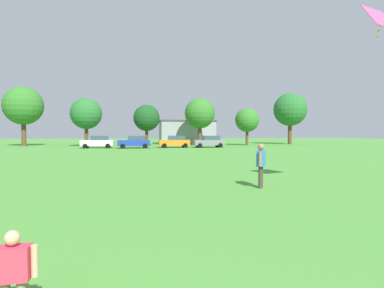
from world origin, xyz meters
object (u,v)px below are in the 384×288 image
at_px(tree_far_right, 290,110).
at_px(kite, 380,19).
at_px(parked_car_blue_1, 135,142).
at_px(parked_car_gray_3, 209,141).
at_px(parked_car_white_0, 98,142).
at_px(tree_center_left, 147,118).
at_px(tree_right, 247,120).
at_px(child_kite_flyer, 13,270).
at_px(adult_bystander, 261,162).
at_px(parked_car_orange_2, 175,142).
at_px(tree_left, 86,114).
at_px(tree_far_left, 23,106).
at_px(tree_center_right, 200,114).

bearing_deg(tree_far_right, kite, -113.92).
relative_size(kite, parked_car_blue_1, 0.35).
bearing_deg(parked_car_gray_3, parked_car_blue_1, 1.12).
bearing_deg(kite, parked_car_gray_3, 87.08).
relative_size(parked_car_white_0, tree_center_left, 0.65).
relative_size(parked_car_white_0, tree_far_right, 0.46).
relative_size(parked_car_blue_1, tree_right, 0.70).
bearing_deg(child_kite_flyer, tree_center_left, 84.96).
distance_m(adult_bystander, parked_car_orange_2, 32.35).
bearing_deg(adult_bystander, child_kite_flyer, -10.53).
height_order(adult_bystander, tree_far_right, tree_far_right).
relative_size(kite, tree_left, 0.21).
bearing_deg(tree_far_left, parked_car_orange_2, -21.59).
xyz_separation_m(child_kite_flyer, parked_car_white_0, (-3.75, 40.50, 0.21)).
bearing_deg(tree_center_right, tree_left, -177.61).
bearing_deg(child_kite_flyer, parked_car_blue_1, 86.99).
xyz_separation_m(parked_car_blue_1, tree_left, (-7.25, 6.71, 4.13)).
distance_m(parked_car_white_0, tree_right, 24.12).
bearing_deg(parked_car_blue_1, parked_car_gray_3, -178.88).
bearing_deg(tree_left, tree_far_left, 163.26).
distance_m(kite, tree_far_left, 50.01).
relative_size(parked_car_white_0, parked_car_gray_3, 1.00).
relative_size(parked_car_white_0, parked_car_orange_2, 1.00).
height_order(kite, tree_right, kite).
relative_size(tree_center_right, tree_right, 1.26).
bearing_deg(tree_right, parked_car_gray_3, -142.14).
xyz_separation_m(parked_car_gray_3, tree_center_left, (-8.58, 7.68, 3.60)).
relative_size(child_kite_flyer, parked_car_orange_2, 0.25).
height_order(kite, parked_car_orange_2, kite).
distance_m(child_kite_flyer, kite, 13.03).
distance_m(parked_car_blue_1, parked_car_orange_2, 5.62).
bearing_deg(parked_car_blue_1, tree_center_right, -144.81).
xyz_separation_m(adult_bystander, parked_car_gray_3, (5.54, 31.85, -0.17)).
relative_size(tree_far_left, tree_center_right, 1.20).
height_order(parked_car_blue_1, tree_right, tree_right).
xyz_separation_m(parked_car_blue_1, tree_far_right, (27.71, 9.52, 5.39)).
bearing_deg(tree_center_right, tree_far_right, 6.86).
height_order(parked_car_orange_2, tree_center_left, tree_center_left).
xyz_separation_m(parked_car_gray_3, tree_right, (7.89, 6.13, 3.31)).
xyz_separation_m(parked_car_blue_1, parked_car_orange_2, (5.58, 0.70, 0.00)).
distance_m(parked_car_gray_3, tree_center_right, 8.48).
height_order(parked_car_white_0, parked_car_orange_2, same).
bearing_deg(tree_left, tree_right, -0.84).
distance_m(parked_car_orange_2, tree_far_right, 24.42).
height_order(tree_center_left, tree_center_right, tree_center_right).
bearing_deg(child_kite_flyer, tree_far_right, 58.15).
bearing_deg(tree_right, tree_center_right, 171.85).
bearing_deg(kite, parked_car_white_0, 111.84).
bearing_deg(tree_far_left, tree_left, -16.74).
bearing_deg(parked_car_gray_3, tree_center_right, -90.67).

